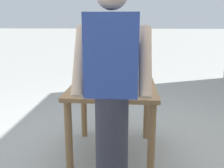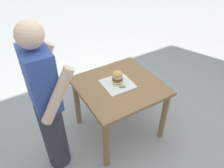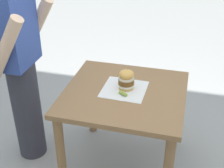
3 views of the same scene
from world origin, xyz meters
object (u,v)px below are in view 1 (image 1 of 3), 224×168
patio_table (113,99)px  pickle_spear (118,85)px  sandwich (108,79)px  diner_across_table (112,97)px

patio_table → pickle_spear: 0.16m
sandwich → diner_across_table: diner_across_table is taller
diner_across_table → pickle_spear: bearing=-90.5°
pickle_spear → diner_across_table: bearing=89.5°
diner_across_table → sandwich: bearing=-83.2°
patio_table → sandwich: bearing=4.4°
pickle_spear → diner_across_table: (0.01, 0.83, 0.12)m
patio_table → sandwich: sandwich is taller
sandwich → pickle_spear: bearing=-178.7°
patio_table → pickle_spear: size_ratio=12.96×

